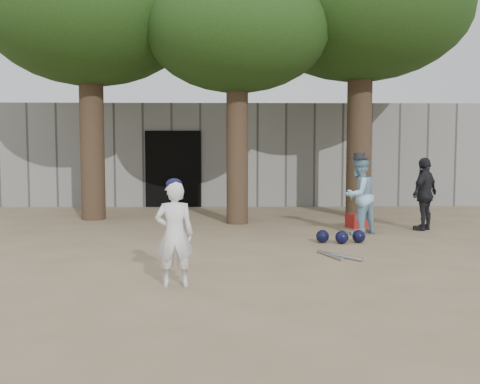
{
  "coord_description": "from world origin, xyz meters",
  "views": [
    {
      "loc": [
        0.43,
        -7.67,
        1.61
      ],
      "look_at": [
        0.6,
        1.0,
        0.95
      ],
      "focal_mm": 40.0,
      "sensor_mm": 36.0,
      "label": 1
    }
  ],
  "objects_px": {
    "spectator_blue": "(359,195)",
    "red_bag": "(358,221)",
    "boy_player": "(175,234)",
    "spectator_dark": "(425,194)"
  },
  "relations": [
    {
      "from": "spectator_blue",
      "to": "spectator_dark",
      "type": "distance_m",
      "value": 1.56
    },
    {
      "from": "spectator_blue",
      "to": "red_bag",
      "type": "relative_size",
      "value": 3.61
    },
    {
      "from": "boy_player",
      "to": "red_bag",
      "type": "xyz_separation_m",
      "value": [
        3.36,
        4.85,
        -0.48
      ]
    },
    {
      "from": "red_bag",
      "to": "spectator_blue",
      "type": "bearing_deg",
      "value": -102.73
    },
    {
      "from": "boy_player",
      "to": "red_bag",
      "type": "bearing_deg",
      "value": -129.44
    },
    {
      "from": "spectator_blue",
      "to": "red_bag",
      "type": "bearing_deg",
      "value": -139.63
    },
    {
      "from": "boy_player",
      "to": "spectator_dark",
      "type": "relative_size",
      "value": 0.85
    },
    {
      "from": "red_bag",
      "to": "boy_player",
      "type": "bearing_deg",
      "value": -124.7
    },
    {
      "from": "boy_player",
      "to": "spectator_dark",
      "type": "bearing_deg",
      "value": -140.77
    },
    {
      "from": "spectator_dark",
      "to": "red_bag",
      "type": "relative_size",
      "value": 3.53
    }
  ]
}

